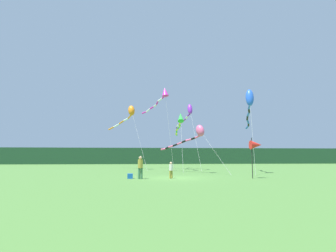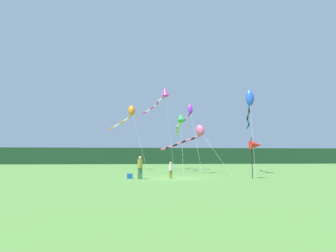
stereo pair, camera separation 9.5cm
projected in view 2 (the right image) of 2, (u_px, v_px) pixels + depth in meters
name	position (u px, v px, depth m)	size (l,w,h in m)	color
ground_plane	(176.00, 178.00, 22.59)	(120.00, 120.00, 0.00)	#477533
distant_treeline	(151.00, 156.00, 67.31)	(108.00, 2.00, 3.75)	#1E4228
person_adult	(140.00, 166.00, 21.55)	(0.37, 0.37, 1.70)	#3F724C
person_child	(171.00, 169.00, 22.09)	(0.28, 0.28, 1.26)	olive
cooler_box	(130.00, 176.00, 21.85)	(0.40, 0.38, 0.38)	#1959B2
banner_flag_pole	(256.00, 145.00, 22.37)	(0.90, 0.70, 3.15)	black
kite_blue	(249.00, 102.00, 29.66)	(2.92, 9.10, 8.57)	#B2B2B2
kite_orange	(129.00, 113.00, 38.26)	(5.60, 10.07, 8.53)	#B2B2B2
kite_rainbow	(195.00, 134.00, 30.09)	(5.77, 9.09, 5.11)	#B2B2B2
kite_purple	(187.00, 114.00, 37.97)	(1.57, 11.36, 8.55)	#B2B2B2
kite_magenta	(162.00, 95.00, 38.29)	(3.84, 8.46, 10.83)	#B2B2B2
kite_green	(180.00, 120.00, 35.37)	(0.84, 9.79, 7.14)	#B2B2B2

